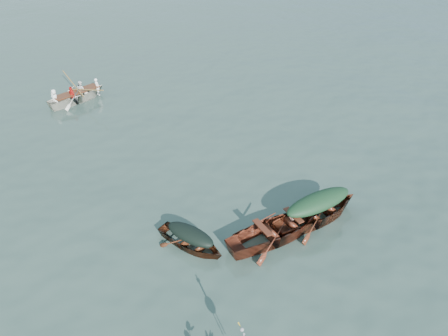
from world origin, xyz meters
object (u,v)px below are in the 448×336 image
Objects in this scene: dark_covered_boat at (191,246)px; rowed_boat at (78,101)px; open_wooden_boat at (277,238)px; green_tarp_boat at (316,221)px.

dark_covered_boat is 0.71× the size of rowed_boat.
rowed_boat reaches higher than dark_covered_boat.
dark_covered_boat is 0.64× the size of open_wooden_boat.
open_wooden_boat is at bearing -47.14° from dark_covered_boat.
dark_covered_boat is 2.69m from open_wooden_boat.
rowed_boat is at bearing 12.51° from open_wooden_boat.
green_tarp_boat is at bearing -87.72° from open_wooden_boat.
dark_covered_boat is 0.66× the size of green_tarp_boat.
green_tarp_boat is at bearing -38.17° from dark_covered_boat.
green_tarp_boat is 1.61m from open_wooden_boat.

